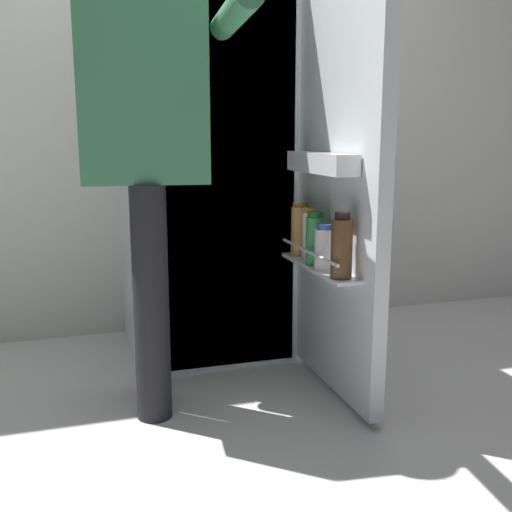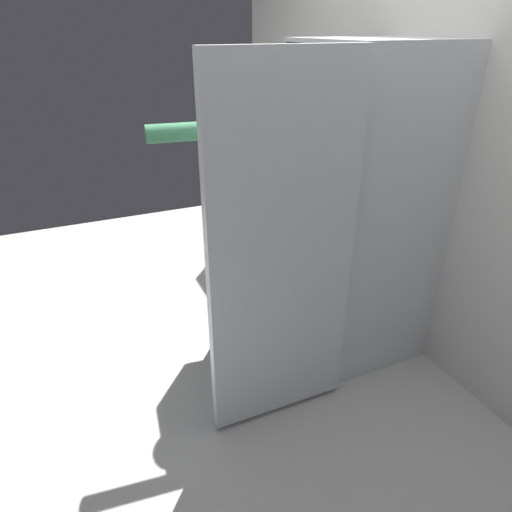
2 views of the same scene
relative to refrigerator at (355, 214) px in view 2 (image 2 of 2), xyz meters
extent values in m
plane|color=silver|center=(-0.03, -0.51, -0.84)|extent=(5.11, 5.11, 0.00)
cube|color=silver|center=(-0.03, 0.42, 0.38)|extent=(4.40, 0.10, 2.44)
cube|color=silver|center=(-0.03, 0.06, 0.00)|extent=(0.67, 0.63, 1.67)
cube|color=white|center=(-0.03, -0.26, 0.00)|extent=(0.63, 0.01, 1.63)
cube|color=white|center=(-0.03, -0.21, -0.06)|extent=(0.59, 0.09, 0.01)
cube|color=silver|center=(0.33, -0.59, 0.01)|extent=(0.05, 0.67, 1.64)
cube|color=white|center=(0.26, -0.59, -0.35)|extent=(0.10, 0.53, 0.01)
cylinder|color=silver|center=(0.22, -0.59, -0.29)|extent=(0.01, 0.51, 0.01)
cube|color=white|center=(0.26, -0.59, 0.03)|extent=(0.09, 0.45, 0.07)
cylinder|color=#EDE5CC|center=(0.27, -0.48, -0.25)|extent=(0.05, 0.05, 0.18)
cylinder|color=#B78933|center=(0.27, -0.48, -0.15)|extent=(0.05, 0.05, 0.02)
cylinder|color=white|center=(0.25, -0.65, -0.27)|extent=(0.07, 0.07, 0.14)
cylinder|color=#335BB2|center=(0.25, -0.65, -0.19)|extent=(0.05, 0.05, 0.02)
cylinder|color=tan|center=(0.26, -0.38, -0.25)|extent=(0.07, 0.07, 0.19)
cylinder|color=#996623|center=(0.26, -0.38, -0.14)|extent=(0.06, 0.06, 0.02)
cylinder|color=brown|center=(0.25, -0.79, -0.24)|extent=(0.07, 0.07, 0.20)
cylinder|color=black|center=(0.25, -0.79, -0.13)|extent=(0.05, 0.05, 0.02)
cylinder|color=green|center=(0.25, -0.57, -0.25)|extent=(0.07, 0.07, 0.17)
cylinder|color=#195B28|center=(0.25, -0.57, -0.16)|extent=(0.06, 0.06, 0.02)
cylinder|color=#4C7F3D|center=(-0.03, -0.21, -0.02)|extent=(0.08, 0.08, 0.07)
cylinder|color=black|center=(-0.34, -0.45, -0.43)|extent=(0.12, 0.12, 0.80)
cylinder|color=black|center=(-0.35, -0.60, -0.43)|extent=(0.12, 0.12, 0.80)
cube|color=#3D7F56|center=(-0.34, -0.53, 0.25)|extent=(0.43, 0.26, 0.57)
sphere|color=tan|center=(-0.34, -0.53, 0.67)|extent=(0.21, 0.21, 0.21)
cylinder|color=#3D7F56|center=(-0.32, -0.32, 0.23)|extent=(0.08, 0.08, 0.54)
cylinder|color=#3D7F56|center=(-0.10, -0.76, 0.48)|extent=(0.14, 0.54, 0.08)
camera|label=1|loc=(-0.60, -2.60, 0.13)|focal=43.01mm
camera|label=2|loc=(1.82, -1.37, 0.89)|focal=31.56mm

